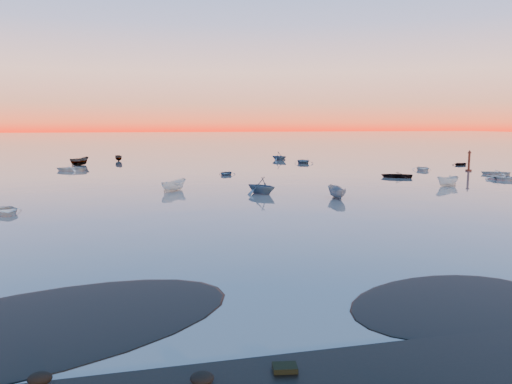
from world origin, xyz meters
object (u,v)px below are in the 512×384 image
object	(u,v)px
boat_near_left	(6,214)
boat_near_right	(261,194)
boat_near_center	(174,191)
channel_marker	(469,162)

from	to	relation	value
boat_near_left	boat_near_right	xyz separation A→B (m)	(22.65, 6.31, 0.00)
boat_near_center	boat_near_right	xyz separation A→B (m)	(8.56, -4.36, 0.00)
boat_near_left	channel_marker	world-z (taller)	channel_marker
boat_near_right	channel_marker	bearing A→B (deg)	170.03
boat_near_right	channel_marker	world-z (taller)	channel_marker
boat_near_left	boat_near_center	world-z (taller)	boat_near_center
boat_near_left	boat_near_right	size ratio (longest dim) A/B	0.96
boat_near_left	channel_marker	bearing A→B (deg)	3.17
channel_marker	boat_near_left	bearing A→B (deg)	-158.97
boat_near_center	channel_marker	world-z (taller)	channel_marker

